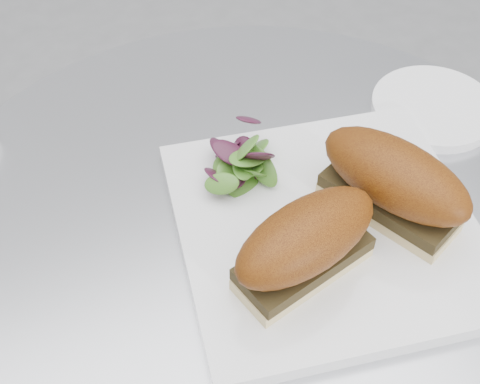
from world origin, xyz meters
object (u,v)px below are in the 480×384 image
object	(u,v)px
sandwich_right	(394,181)
saucer	(434,107)
plate	(326,228)
sandwich_left	(306,243)

from	to	relation	value
sandwich_right	saucer	xyz separation A→B (m)	(0.14, 0.12, -0.05)
sandwich_right	plate	bearing A→B (deg)	-124.18
plate	sandwich_left	world-z (taller)	sandwich_left
sandwich_left	sandwich_right	world-z (taller)	same
sandwich_left	saucer	xyz separation A→B (m)	(0.25, 0.14, -0.05)
sandwich_left	saucer	world-z (taller)	sandwich_left
sandwich_left	sandwich_right	distance (m)	0.11
plate	saucer	xyz separation A→B (m)	(0.20, 0.10, -0.00)
plate	sandwich_right	xyz separation A→B (m)	(0.06, -0.01, 0.05)
sandwich_right	saucer	bearing A→B (deg)	106.29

